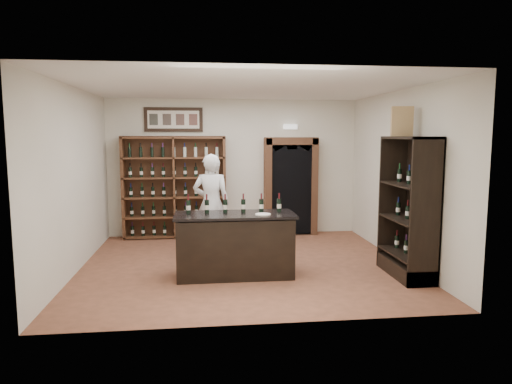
{
  "coord_description": "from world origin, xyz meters",
  "views": [
    {
      "loc": [
        -0.68,
        -7.61,
        2.22
      ],
      "look_at": [
        0.24,
        0.3,
        1.22
      ],
      "focal_mm": 32.0,
      "sensor_mm": 36.0,
      "label": 1
    }
  ],
  "objects_px": {
    "wine_shelf": "(175,187)",
    "tasting_counter": "(235,245)",
    "counter_bottle_0": "(188,207)",
    "side_cabinet": "(409,229)",
    "wine_crate": "(402,121)",
    "shopkeeper": "(211,204)"
  },
  "relations": [
    {
      "from": "tasting_counter",
      "to": "wine_shelf",
      "type": "bearing_deg",
      "value": 110.56
    },
    {
      "from": "tasting_counter",
      "to": "counter_bottle_0",
      "type": "height_order",
      "value": "counter_bottle_0"
    },
    {
      "from": "tasting_counter",
      "to": "wine_crate",
      "type": "height_order",
      "value": "wine_crate"
    },
    {
      "from": "shopkeeper",
      "to": "counter_bottle_0",
      "type": "bearing_deg",
      "value": 81.64
    },
    {
      "from": "tasting_counter",
      "to": "shopkeeper",
      "type": "relative_size",
      "value": 1.0
    },
    {
      "from": "wine_shelf",
      "to": "wine_crate",
      "type": "xyz_separation_m",
      "value": [
        3.77,
        -2.94,
        1.34
      ]
    },
    {
      "from": "wine_crate",
      "to": "tasting_counter",
      "type": "bearing_deg",
      "value": -165.27
    },
    {
      "from": "counter_bottle_0",
      "to": "side_cabinet",
      "type": "xyz_separation_m",
      "value": [
        3.44,
        -0.42,
        -0.35
      ]
    },
    {
      "from": "shopkeeper",
      "to": "side_cabinet",
      "type": "bearing_deg",
      "value": 158.23
    },
    {
      "from": "tasting_counter",
      "to": "side_cabinet",
      "type": "relative_size",
      "value": 0.85
    },
    {
      "from": "shopkeeper",
      "to": "wine_crate",
      "type": "bearing_deg",
      "value": 162.11
    },
    {
      "from": "wine_shelf",
      "to": "tasting_counter",
      "type": "xyz_separation_m",
      "value": [
        1.1,
        -2.93,
        -0.61
      ]
    },
    {
      "from": "wine_shelf",
      "to": "wine_crate",
      "type": "height_order",
      "value": "wine_crate"
    },
    {
      "from": "wine_shelf",
      "to": "tasting_counter",
      "type": "relative_size",
      "value": 1.17
    },
    {
      "from": "wine_shelf",
      "to": "tasting_counter",
      "type": "height_order",
      "value": "wine_shelf"
    },
    {
      "from": "wine_shelf",
      "to": "side_cabinet",
      "type": "distance_m",
      "value": 5.02
    },
    {
      "from": "wine_shelf",
      "to": "side_cabinet",
      "type": "relative_size",
      "value": 1.0
    },
    {
      "from": "tasting_counter",
      "to": "wine_crate",
      "type": "distance_m",
      "value": 3.3
    },
    {
      "from": "wine_shelf",
      "to": "wine_crate",
      "type": "relative_size",
      "value": 4.68
    },
    {
      "from": "wine_shelf",
      "to": "wine_crate",
      "type": "bearing_deg",
      "value": -37.97
    },
    {
      "from": "wine_shelf",
      "to": "counter_bottle_0",
      "type": "relative_size",
      "value": 7.33
    },
    {
      "from": "side_cabinet",
      "to": "wine_crate",
      "type": "distance_m",
      "value": 1.71
    }
  ]
}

